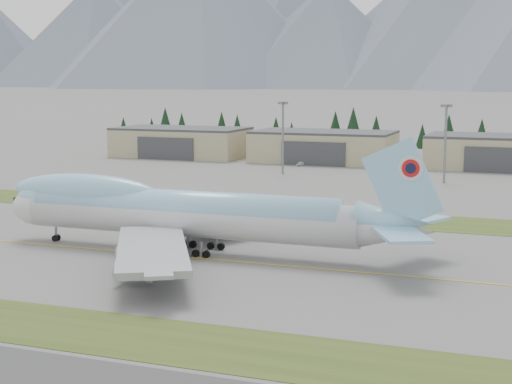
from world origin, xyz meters
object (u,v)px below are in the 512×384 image
at_px(boeing_747_freighter, 184,212).
at_px(service_vehicle_a, 300,166).
at_px(hangar_center, 324,146).
at_px(hangar_left, 181,142).
at_px(service_vehicle_b, 382,172).
at_px(hangar_right, 504,152).

xyz_separation_m(boeing_747_freighter, service_vehicle_a, (-20.42, 131.49, -6.74)).
height_order(boeing_747_freighter, hangar_center, boeing_747_freighter).
bearing_deg(hangar_left, boeing_747_freighter, -63.92).
distance_m(service_vehicle_a, service_vehicle_b, 29.83).
bearing_deg(service_vehicle_a, boeing_747_freighter, -69.30).
relative_size(boeing_747_freighter, hangar_right, 1.60).
distance_m(hangar_center, service_vehicle_a, 16.11).
xyz_separation_m(hangar_center, service_vehicle_b, (25.04, -22.04, -5.39)).
bearing_deg(boeing_747_freighter, hangar_center, 95.87).
bearing_deg(service_vehicle_a, service_vehicle_b, -2.41).
xyz_separation_m(boeing_747_freighter, service_vehicle_b, (8.50, 124.13, -6.74)).
bearing_deg(hangar_right, service_vehicle_a, -167.06).
bearing_deg(service_vehicle_a, hangar_left, 175.85).
relative_size(hangar_center, service_vehicle_a, 11.88).
relative_size(boeing_747_freighter, service_vehicle_a, 19.03).
bearing_deg(hangar_right, service_vehicle_b, -147.77).
bearing_deg(hangar_center, boeing_747_freighter, -83.54).
bearing_deg(service_vehicle_b, service_vehicle_a, 69.42).
relative_size(hangar_left, service_vehicle_a, 11.88).
bearing_deg(service_vehicle_a, hangar_right, 24.81).
xyz_separation_m(service_vehicle_a, service_vehicle_b, (28.91, -7.36, 0.00)).
relative_size(hangar_center, hangar_right, 1.00).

